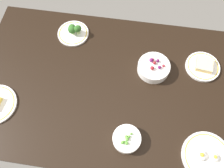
# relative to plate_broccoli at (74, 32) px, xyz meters

# --- Properties ---
(dining_table) EXTENTS (1.46, 0.89, 0.04)m
(dining_table) POSITION_rel_plate_broccoli_xyz_m (0.27, -0.30, -0.04)
(dining_table) COLOR black
(dining_table) RESTS_ON ground
(plate_broccoli) EXTENTS (0.18, 0.18, 0.07)m
(plate_broccoli) POSITION_rel_plate_broccoli_xyz_m (0.00, 0.00, 0.00)
(plate_broccoli) COLOR white
(plate_broccoli) RESTS_ON dining_table
(plate_sandwich) EXTENTS (0.18, 0.18, 0.05)m
(plate_sandwich) POSITION_rel_plate_broccoli_xyz_m (0.74, -0.12, -0.01)
(plate_sandwich) COLOR white
(plate_sandwich) RESTS_ON dining_table
(bowl_peas) EXTENTS (0.13, 0.13, 0.06)m
(bowl_peas) POSITION_rel_plate_broccoli_xyz_m (0.38, -0.57, 0.00)
(bowl_peas) COLOR white
(bowl_peas) RESTS_ON dining_table
(plate_eggs) EXTENTS (0.23, 0.23, 0.05)m
(plate_eggs) POSITION_rel_plate_broccoli_xyz_m (0.75, -0.59, -0.01)
(plate_eggs) COLOR white
(plate_eggs) RESTS_ON dining_table
(bowl_berries) EXTENTS (0.17, 0.17, 0.07)m
(bowl_berries) POSITION_rel_plate_broccoli_xyz_m (0.48, -0.17, 0.00)
(bowl_berries) COLOR white
(bowl_berries) RESTS_ON dining_table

